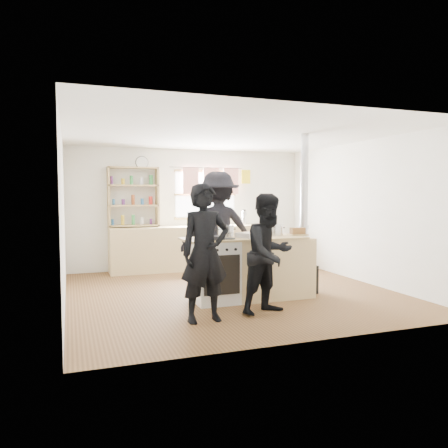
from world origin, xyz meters
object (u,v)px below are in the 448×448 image
Objects in this scene: cooking_island at (253,268)px; person_near_left at (205,253)px; stockpot_stove at (226,231)px; flue_heater at (303,251)px; thermos at (244,218)px; bread_board at (298,232)px; skillet_greens at (215,238)px; roast_tray at (250,235)px; stockpot_counter at (275,230)px; person_near_right at (269,254)px; person_far at (218,230)px.

person_near_left is at bearing -139.59° from cooking_island.
flue_heater reaches higher than stockpot_stove.
cooking_island is at bearing -19.61° from stockpot_stove.
thermos is at bearing 56.25° from person_near_left.
flue_heater is 1.47× the size of person_near_left.
bread_board reaches higher than cooking_island.
person_near_left is (-0.36, -0.70, -0.11)m from skillet_greens.
person_near_left reaches higher than stockpot_stove.
thermos is 0.83× the size of skillet_greens.
cooking_island is 1.38m from person_near_left.
person_near_left is (-0.93, -0.81, -0.12)m from roast_tray.
stockpot_counter is 0.61m from flue_heater.
skillet_greens is 1.40× the size of stockpot_counter.
stockpot_stove is at bearing 160.39° from cooking_island.
stockpot_stove is 0.99m from person_near_right.
stockpot_stove is 0.15× the size of person_near_right.
bread_board is at bearing 23.62° from person_near_right.
roast_tray is 0.53m from stockpot_counter.
skillet_greens is 0.80m from person_near_left.
skillet_greens is 1.52× the size of stockpot_stove.
roast_tray is 1.01m from person_far.
bread_board is 1.17m from person_near_right.
person_near_left is (-1.75, -0.85, -0.13)m from bread_board.
person_near_right is at bearing -138.83° from flue_heater.
person_near_left is at bearing -139.20° from roast_tray.
stockpot_stove is 1.35m from flue_heater.
stockpot_counter is 0.35m from bread_board.
flue_heater is at bearing 21.85° from person_near_left.
cooking_island is at bearing -163.35° from stockpot_counter.
stockpot_counter is at bearing -102.18° from thermos.
person_far is (-0.11, 1.73, 0.18)m from person_near_right.
person_near_right reaches higher than stockpot_counter.
person_near_left is (-1.93, -0.97, 0.19)m from flue_heater.
person_near_right reaches higher than cooking_island.
cooking_island is at bearing 35.15° from roast_tray.
person_near_right reaches higher than skillet_greens.
flue_heater reaches higher than roast_tray.
person_near_left is at bearing 165.65° from person_near_right.
roast_tray is 0.22× the size of person_far.
person_far is at bearing 74.88° from person_near_right.
stockpot_stove reaches higher than skillet_greens.
flue_heater is 1.29× the size of person_far.
person_far reaches higher than person_near_left.
stockpot_stove is 0.85× the size of bread_board.
thermos reaches higher than stockpot_counter.
thermos is 1.26× the size of stockpot_stove.
cooking_island is 0.71m from stockpot_counter.
thermos is at bearing 62.46° from stockpot_stove.
person_near_left reaches higher than bread_board.
bread_board is at bearing -95.14° from thermos.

